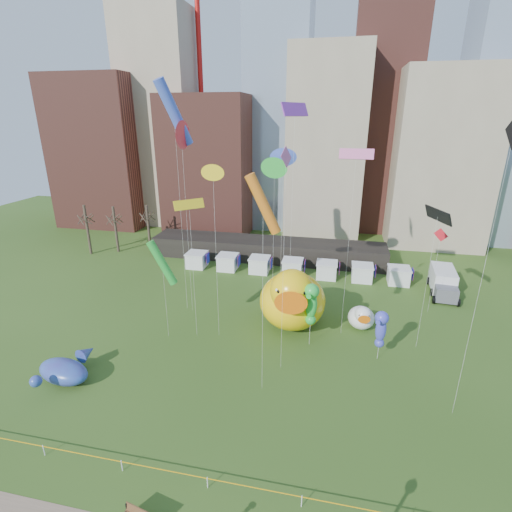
% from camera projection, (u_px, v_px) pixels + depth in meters
% --- Properties ---
extents(ground, '(160.00, 160.00, 0.00)m').
position_uv_depth(ground, '(208.00, 488.00, 24.63)').
color(ground, '#2C4917').
rests_on(ground, ground).
extents(skyline, '(101.00, 23.00, 68.00)m').
position_uv_depth(skyline, '(319.00, 121.00, 72.84)').
color(skyline, brown).
rests_on(skyline, ground).
extents(pavilion, '(38.00, 6.00, 3.20)m').
position_uv_depth(pavilion, '(267.00, 249.00, 63.41)').
color(pavilion, black).
rests_on(pavilion, ground).
extents(vendor_tents, '(33.24, 2.80, 2.40)m').
position_uv_depth(vendor_tents, '(293.00, 268.00, 57.09)').
color(vendor_tents, white).
rests_on(vendor_tents, ground).
extents(bare_trees, '(8.44, 6.44, 8.50)m').
position_uv_depth(bare_trees, '(117.00, 228.00, 66.39)').
color(bare_trees, '#382B21').
rests_on(bare_trees, ground).
extents(caution_tape, '(50.00, 0.06, 0.90)m').
position_uv_depth(caution_tape, '(207.00, 480.00, 24.40)').
color(caution_tape, white).
rests_on(caution_tape, ground).
extents(big_duck, '(7.95, 10.28, 7.71)m').
position_uv_depth(big_duck, '(292.00, 298.00, 42.16)').
color(big_duck, yellow).
rests_on(big_duck, ground).
extents(small_duck, '(3.14, 4.08, 3.06)m').
position_uv_depth(small_duck, '(362.00, 317.00, 42.60)').
color(small_duck, white).
rests_on(small_duck, ground).
extents(seahorse_green, '(1.75, 2.07, 6.93)m').
position_uv_depth(seahorse_green, '(311.00, 301.00, 38.22)').
color(seahorse_green, silver).
rests_on(seahorse_green, ground).
extents(seahorse_purple, '(1.72, 1.90, 5.28)m').
position_uv_depth(seahorse_purple, '(381.00, 327.00, 36.29)').
color(seahorse_purple, silver).
rests_on(seahorse_purple, ground).
extents(whale_inflatable, '(5.58, 6.61, 2.27)m').
position_uv_depth(whale_inflatable, '(65.00, 370.00, 34.36)').
color(whale_inflatable, '#3E3187').
rests_on(whale_inflatable, ground).
extents(box_truck, '(3.54, 7.72, 3.19)m').
position_uv_depth(box_truck, '(443.00, 281.00, 51.10)').
color(box_truck, white).
rests_on(box_truck, ground).
extents(kite_0, '(1.54, 0.36, 10.52)m').
position_uv_depth(kite_0, '(440.00, 238.00, 43.46)').
color(kite_0, silver).
rests_on(kite_0, ground).
extents(kite_1, '(3.15, 0.56, 19.53)m').
position_uv_depth(kite_1, '(356.00, 155.00, 35.58)').
color(kite_1, silver).
rests_on(kite_1, ground).
extents(kite_2, '(0.35, 2.06, 22.48)m').
position_uv_depth(kite_2, '(511.00, 147.00, 23.71)').
color(kite_2, silver).
rests_on(kite_2, ground).
extents(kite_3, '(2.01, 1.02, 18.52)m').
position_uv_depth(kite_3, '(275.00, 168.00, 38.40)').
color(kite_3, silver).
rests_on(kite_3, ground).
extents(kite_4, '(1.55, 0.30, 18.19)m').
position_uv_depth(kite_4, '(213.00, 173.00, 35.73)').
color(kite_4, silver).
rests_on(kite_4, ground).
extents(kite_5, '(1.90, 0.56, 19.22)m').
position_uv_depth(kite_5, '(283.00, 158.00, 40.13)').
color(kite_5, silver).
rests_on(kite_5, ground).
extents(kite_6, '(2.81, 1.35, 18.64)m').
position_uv_depth(kite_6, '(263.00, 204.00, 28.02)').
color(kite_6, silver).
rests_on(kite_6, ground).
extents(kite_7, '(2.27, 3.92, 23.55)m').
position_uv_depth(kite_7, '(295.00, 111.00, 35.89)').
color(kite_7, silver).
rests_on(kite_7, ground).
extents(kite_8, '(0.47, 2.91, 21.95)m').
position_uv_depth(kite_8, '(181.00, 135.00, 40.06)').
color(kite_8, silver).
rests_on(kite_8, ground).
extents(kite_9, '(0.64, 1.62, 20.25)m').
position_uv_depth(kite_9, '(286.00, 170.00, 30.12)').
color(kite_9, silver).
rests_on(kite_9, ground).
extents(kite_10, '(1.77, 3.80, 14.51)m').
position_uv_depth(kite_10, '(438.00, 216.00, 34.80)').
color(kite_10, silver).
rests_on(kite_10, ground).
extents(kite_11, '(2.93, 1.35, 10.88)m').
position_uv_depth(kite_11, '(162.00, 263.00, 38.62)').
color(kite_11, silver).
rests_on(kite_11, ground).
extents(kite_12, '(2.47, 2.42, 14.85)m').
position_uv_depth(kite_12, '(189.00, 205.00, 36.87)').
color(kite_12, silver).
rests_on(kite_12, ground).
extents(kite_13, '(3.45, 3.82, 26.05)m').
position_uv_depth(kite_13, '(174.00, 113.00, 39.78)').
color(kite_13, silver).
rests_on(kite_13, ground).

